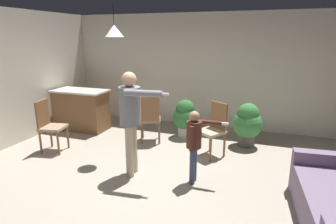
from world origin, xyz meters
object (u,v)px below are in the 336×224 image
object	(u,v)px
kitchen_counter	(81,110)
person_child	(195,139)
dining_chair_by_counter	(150,117)
potted_plant_corner	(248,123)
dining_chair_centre_back	(214,127)
dining_chair_near_wall	(49,124)
potted_plant_by_wall	(185,117)
person_adult	(131,113)

from	to	relation	value
kitchen_counter	person_child	size ratio (longest dim) A/B	1.12
kitchen_counter	dining_chair_by_counter	size ratio (longest dim) A/B	1.26
person_child	potted_plant_corner	world-z (taller)	person_child
dining_chair_by_counter	dining_chair_centre_back	xyz separation A→B (m)	(1.36, -0.23, 0.00)
dining_chair_by_counter	dining_chair_near_wall	distance (m)	1.96
kitchen_counter	potted_plant_by_wall	bearing A→B (deg)	6.98
dining_chair_near_wall	person_adult	bearing A→B (deg)	69.55
kitchen_counter	person_adult	world-z (taller)	person_adult
person_adult	dining_chair_near_wall	world-z (taller)	person_adult
dining_chair_centre_back	potted_plant_by_wall	distance (m)	1.11
dining_chair_near_wall	potted_plant_by_wall	size ratio (longest dim) A/B	1.20
dining_chair_by_counter	dining_chair_near_wall	size ratio (longest dim) A/B	1.00
person_child	dining_chair_near_wall	distance (m)	2.94
dining_chair_near_wall	potted_plant_corner	xyz separation A→B (m)	(3.56, 1.52, -0.06)
kitchen_counter	dining_chair_centre_back	size ratio (longest dim) A/B	1.26
dining_chair_centre_back	potted_plant_corner	size ratio (longest dim) A/B	1.13
dining_chair_centre_back	potted_plant_by_wall	xyz separation A→B (m)	(-0.78, 0.80, -0.08)
person_adult	dining_chair_by_counter	world-z (taller)	person_adult
kitchen_counter	person_child	bearing A→B (deg)	-27.03
dining_chair_near_wall	person_child	bearing A→B (deg)	74.28
potted_plant_by_wall	person_child	bearing A→B (deg)	-70.13
kitchen_counter	person_adult	size ratio (longest dim) A/B	0.76
kitchen_counter	dining_chair_centre_back	bearing A→B (deg)	-8.65
person_child	potted_plant_by_wall	size ratio (longest dim) A/B	1.34
dining_chair_centre_back	potted_plant_corner	bearing A→B (deg)	-95.80
potted_plant_corner	potted_plant_by_wall	bearing A→B (deg)	175.11
dining_chair_centre_back	kitchen_counter	bearing A→B (deg)	24.51
person_child	dining_chair_by_counter	world-z (taller)	person_child
person_child	dining_chair_centre_back	xyz separation A→B (m)	(0.08, 1.12, -0.15)
kitchen_counter	dining_chair_near_wall	distance (m)	1.35
kitchen_counter	dining_chair_near_wall	size ratio (longest dim) A/B	1.26
kitchen_counter	dining_chair_near_wall	xyz separation A→B (m)	(0.24, -1.33, 0.07)
person_adult	potted_plant_by_wall	xyz separation A→B (m)	(0.30, 1.98, -0.57)
potted_plant_by_wall	kitchen_counter	bearing A→B (deg)	-173.02
potted_plant_corner	dining_chair_centre_back	bearing A→B (deg)	-128.95
person_child	dining_chair_by_counter	bearing A→B (deg)	-136.92
dining_chair_by_counter	potted_plant_corner	world-z (taller)	dining_chair_by_counter
person_adult	person_child	size ratio (longest dim) A/B	1.47
dining_chair_by_counter	dining_chair_centre_back	bearing A→B (deg)	-30.93
dining_chair_near_wall	potted_plant_corner	world-z (taller)	dining_chair_near_wall
potted_plant_by_wall	person_adult	bearing A→B (deg)	-98.67
dining_chair_by_counter	potted_plant_by_wall	distance (m)	0.82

